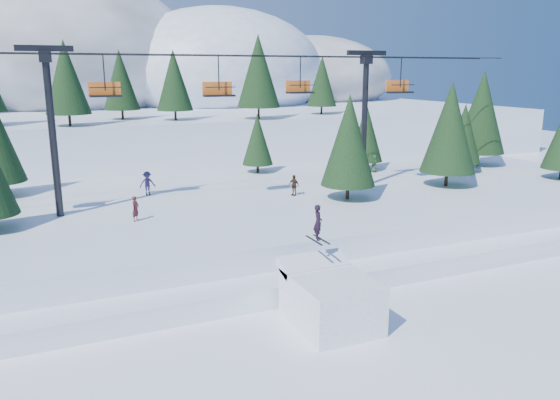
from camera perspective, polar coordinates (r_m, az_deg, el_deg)
name	(u,v)px	position (r m, az deg, el deg)	size (l,w,h in m)	color
ground	(322,358)	(23.09, 4.45, -16.10)	(160.00, 160.00, 0.00)	white
mid_shelf	(201,220)	(38.29, -8.25, -2.04)	(70.00, 22.00, 2.50)	white
berm	(252,278)	(29.45, -2.92, -8.14)	(70.00, 6.00, 1.10)	white
mountain_ridge	(68,82)	(91.17, -21.23, 11.45)	(119.00, 60.19, 26.46)	white
jump_kicker	(330,298)	(25.32, 5.24, -10.16)	(3.38, 4.60, 5.29)	white
chairlift	(208,102)	(37.24, -7.49, 10.17)	(46.00, 3.21, 10.28)	black
conifer_stand	(207,138)	(37.87, -7.63, 6.48)	(62.77, 17.11, 9.54)	black
distant_skiers	(169,189)	(38.55, -11.54, 1.12)	(33.07, 8.73, 1.76)	#2F2037
banner_near	(352,289)	(28.32, 7.56, -9.16)	(2.69, 1.01, 0.90)	black
banner_far	(456,262)	(33.31, 17.88, -6.22)	(2.70, 0.99, 0.90)	black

